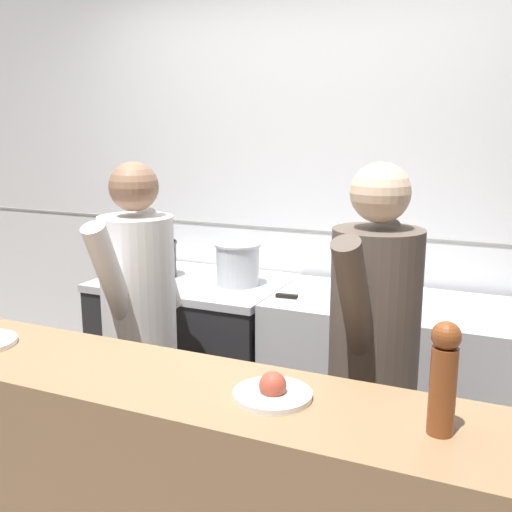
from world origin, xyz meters
name	(u,v)px	position (x,y,z in m)	size (l,w,h in m)	color
wall_back_tiled	(306,203)	(0.00, 1.51, 1.30)	(8.00, 0.06, 2.60)	white
oven_range	(195,356)	(-0.51, 1.11, 0.45)	(1.01, 0.71, 0.90)	#232326
prep_counter	(392,391)	(0.61, 1.11, 0.45)	(1.20, 0.65, 0.90)	#B7BABF
stock_pot	(156,258)	(-0.73, 1.09, 1.00)	(0.24, 0.24, 0.20)	#2D2D33
sauce_pot	(238,263)	(-0.24, 1.11, 1.02)	(0.24, 0.24, 0.22)	#B7BABF
mixing_bowl_steel	(424,294)	(0.72, 1.19, 0.94)	(0.27, 0.27, 0.07)	#B7BABF
chefs_knife	(303,298)	(0.18, 0.98, 0.91)	(0.35, 0.06, 0.02)	#B7BABF
plated_dish_appetiser	(273,391)	(0.51, -0.20, 0.99)	(0.23, 0.23, 0.08)	white
pepper_mill	(444,376)	(0.97, -0.21, 1.12)	(0.07, 0.07, 0.30)	brown
chef_head_cook	(140,323)	(-0.38, 0.41, 0.88)	(0.34, 0.69, 1.58)	black
chef_sous	(373,357)	(0.66, 0.40, 0.89)	(0.36, 0.70, 1.61)	black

